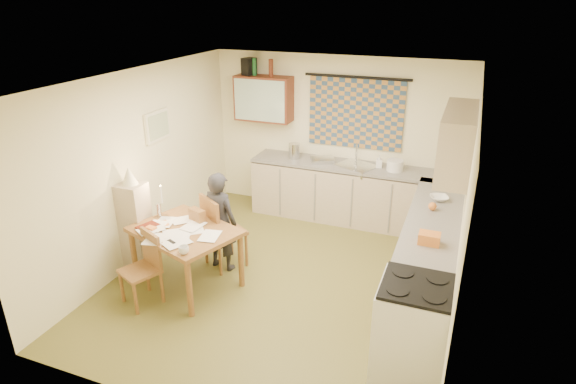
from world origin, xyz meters
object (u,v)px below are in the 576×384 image
at_px(chair_far, 224,244).
at_px(shelf_stand, 136,228).
at_px(counter_back, 356,194).
at_px(dining_table, 187,257).
at_px(person, 220,221).
at_px(counter_right, 429,259).
at_px(stove, 412,331).

bearing_deg(chair_far, shelf_stand, 58.42).
height_order(counter_back, chair_far, chair_far).
bearing_deg(dining_table, person, 87.64).
relative_size(counter_back, chair_far, 3.29).
xyz_separation_m(counter_back, shelf_stand, (-2.28, -2.39, 0.14)).
bearing_deg(shelf_stand, chair_far, 25.50).
xyz_separation_m(counter_right, stove, (0.00, -1.45, 0.05)).
bearing_deg(dining_table, shelf_stand, -166.17).
bearing_deg(shelf_stand, stove, -10.69).
height_order(dining_table, shelf_stand, shelf_stand).
xyz_separation_m(counter_back, chair_far, (-1.29, -1.91, -0.14)).
height_order(dining_table, person, person).
distance_m(dining_table, person, 0.61).
relative_size(dining_table, shelf_stand, 1.20).
bearing_deg(chair_far, stove, -171.24).
distance_m(counter_back, person, 2.37).
bearing_deg(dining_table, counter_back, 78.28).
bearing_deg(stove, dining_table, 167.98).
height_order(counter_right, dining_table, counter_right).
height_order(counter_back, counter_right, same).
distance_m(counter_right, chair_far, 2.57).
height_order(dining_table, chair_far, chair_far).
relative_size(counter_back, person, 2.49).
height_order(counter_back, shelf_stand, shelf_stand).
xyz_separation_m(counter_back, stove, (1.26, -3.05, 0.05)).
distance_m(counter_back, counter_right, 2.03).
bearing_deg(stove, person, 156.97).
bearing_deg(person, dining_table, 76.27).
height_order(chair_far, shelf_stand, shelf_stand).
xyz_separation_m(counter_back, dining_table, (-1.51, -2.47, -0.07)).
distance_m(stove, person, 2.79).
xyz_separation_m(counter_right, person, (-2.56, -0.37, 0.21)).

